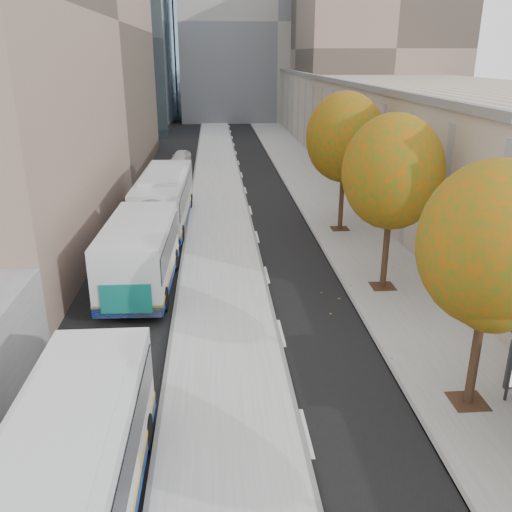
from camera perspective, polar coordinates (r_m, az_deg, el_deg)
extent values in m
cube|color=#ABABAB|center=(37.12, -3.92, 4.46)|extent=(4.25, 150.00, 0.15)
cube|color=gray|center=(38.03, 8.26, 4.63)|extent=(4.75, 150.00, 0.08)
cube|color=gray|center=(67.89, 12.80, 14.64)|extent=(18.00, 92.00, 8.00)
cube|color=gray|center=(97.35, 1.67, 23.18)|extent=(30.00, 18.00, 30.00)
cylinder|color=black|center=(17.88, 22.05, -9.74)|extent=(0.28, 0.28, 3.24)
sphere|color=#185B15|center=(16.48, 23.68, 1.09)|extent=(4.20, 4.20, 4.20)
cylinder|color=black|center=(25.42, 13.47, 0.37)|extent=(0.28, 0.28, 3.38)
sphere|color=#185B15|center=(24.44, 14.19, 8.57)|extent=(4.40, 4.40, 4.40)
cylinder|color=black|center=(33.69, 8.97, 5.71)|extent=(0.28, 0.28, 3.51)
sphere|color=#185B15|center=(32.94, 9.35, 12.22)|extent=(4.60, 4.60, 4.60)
cube|color=silver|center=(30.76, -10.47, 3.76)|extent=(3.36, 19.34, 3.21)
cube|color=black|center=(30.60, -10.54, 4.82)|extent=(3.40, 18.57, 1.11)
cube|color=#116C64|center=(21.94, -12.77, -4.36)|extent=(2.03, 0.12, 1.24)
imported|color=white|center=(56.04, -7.91, 10.33)|extent=(2.15, 3.92, 1.26)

